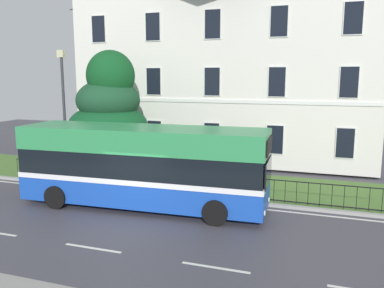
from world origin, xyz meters
The scene contains 7 objects.
ground_plane centered at (0.00, 0.90, -0.02)m, with size 60.00×56.00×0.18m.
georgian_townhouse centered at (0.45, 15.46, 6.16)m, with size 18.66×10.70×12.03m.
iron_verge_railing centered at (0.45, 4.40, 0.62)m, with size 17.99×0.04×0.97m.
evergreen_tree centered at (-4.65, 7.41, 2.97)m, with size 4.33×4.34×6.71m.
single_decker_bus centered at (-0.25, 2.41, 1.74)m, with size 10.25×3.08×3.32m.
street_lamp_post centered at (-6.03, 5.23, 3.87)m, with size 0.36×0.24×6.52m.
litter_bin centered at (0.02, 5.24, 0.73)m, with size 0.52×0.52×1.22m.
Camera 1 is at (6.73, -11.90, 5.34)m, focal length 37.05 mm.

